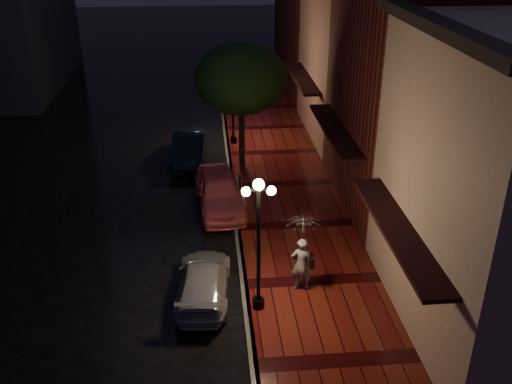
# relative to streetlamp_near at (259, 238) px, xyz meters

# --- Properties ---
(ground) EXTENTS (120.00, 120.00, 0.00)m
(ground) POSITION_rel_streetlamp_near_xyz_m (-0.35, 5.00, -2.60)
(ground) COLOR black
(ground) RESTS_ON ground
(sidewalk) EXTENTS (4.50, 60.00, 0.15)m
(sidewalk) POSITION_rel_streetlamp_near_xyz_m (1.90, 5.00, -2.53)
(sidewalk) COLOR #470D0C
(sidewalk) RESTS_ON ground
(curb) EXTENTS (0.25, 60.00, 0.15)m
(curb) POSITION_rel_streetlamp_near_xyz_m (-0.35, 5.00, -2.53)
(curb) COLOR #595451
(curb) RESTS_ON ground
(storefront_near) EXTENTS (5.00, 8.00, 8.50)m
(storefront_near) POSITION_rel_streetlamp_near_xyz_m (6.65, -1.00, 1.65)
(storefront_near) COLOR gray
(storefront_near) RESTS_ON ground
(storefront_mid) EXTENTS (5.00, 8.00, 11.00)m
(storefront_mid) POSITION_rel_streetlamp_near_xyz_m (6.65, 7.00, 2.90)
(storefront_mid) COLOR #511914
(storefront_mid) RESTS_ON ground
(storefront_far) EXTENTS (5.00, 8.00, 9.00)m
(storefront_far) POSITION_rel_streetlamp_near_xyz_m (6.65, 15.00, 1.90)
(storefront_far) COLOR #8C5951
(storefront_far) RESTS_ON ground
(storefront_extra) EXTENTS (5.00, 12.00, 10.00)m
(storefront_extra) POSITION_rel_streetlamp_near_xyz_m (6.65, 25.00, 2.40)
(storefront_extra) COLOR #511914
(storefront_extra) RESTS_ON ground
(streetlamp_near) EXTENTS (0.96, 0.36, 4.31)m
(streetlamp_near) POSITION_rel_streetlamp_near_xyz_m (0.00, 0.00, 0.00)
(streetlamp_near) COLOR black
(streetlamp_near) RESTS_ON sidewalk
(streetlamp_far) EXTENTS (0.96, 0.36, 4.31)m
(streetlamp_far) POSITION_rel_streetlamp_near_xyz_m (0.00, 14.00, 0.00)
(streetlamp_far) COLOR black
(streetlamp_far) RESTS_ON sidewalk
(street_tree) EXTENTS (4.16, 4.16, 5.80)m
(street_tree) POSITION_rel_streetlamp_near_xyz_m (0.26, 10.99, 1.64)
(street_tree) COLOR black
(street_tree) RESTS_ON sidewalk
(pink_car) EXTENTS (2.19, 4.65, 1.54)m
(pink_car) POSITION_rel_streetlamp_near_xyz_m (-0.95, 6.90, -1.83)
(pink_car) COLOR #E85F68
(pink_car) RESTS_ON ground
(navy_car) EXTENTS (1.81, 4.45, 1.44)m
(navy_car) POSITION_rel_streetlamp_near_xyz_m (-2.27, 12.02, -1.88)
(navy_car) COLOR black
(navy_car) RESTS_ON ground
(silver_car) EXTENTS (1.90, 4.07, 1.15)m
(silver_car) POSITION_rel_streetlamp_near_xyz_m (-1.65, 0.92, -2.03)
(silver_car) COLOR #A2A2A9
(silver_car) RESTS_ON ground
(woman_with_umbrella) EXTENTS (1.07, 1.09, 2.57)m
(woman_with_umbrella) POSITION_rel_streetlamp_near_xyz_m (1.44, 0.85, -0.75)
(woman_with_umbrella) COLOR silver
(woman_with_umbrella) RESTS_ON sidewalk
(parking_meter) EXTENTS (0.13, 0.10, 1.39)m
(parking_meter) POSITION_rel_streetlamp_near_xyz_m (-0.13, 6.71, -1.61)
(parking_meter) COLOR black
(parking_meter) RESTS_ON sidewalk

